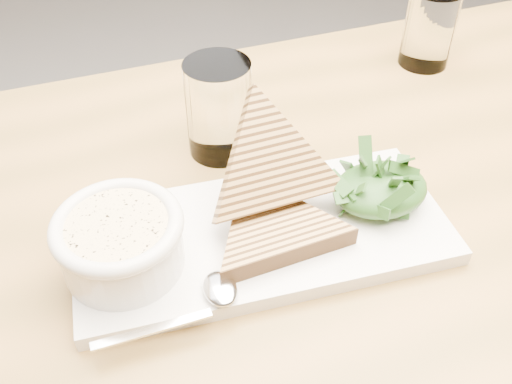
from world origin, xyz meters
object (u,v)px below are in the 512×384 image
object	(u,v)px
table_top	(399,242)
glass_near	(219,109)
glass_far	(429,29)
platter	(262,234)
soup_bowl	(122,247)

from	to	relation	value
table_top	glass_near	world-z (taller)	glass_near
table_top	glass_far	world-z (taller)	glass_far
platter	soup_bowl	bearing A→B (deg)	-179.12
soup_bowl	glass_far	world-z (taller)	glass_far
platter	soup_bowl	xyz separation A→B (m)	(-0.14, -0.00, 0.03)
table_top	soup_bowl	size ratio (longest dim) A/B	11.22
soup_bowl	glass_near	world-z (taller)	glass_near
table_top	glass_far	bearing A→B (deg)	56.26
glass_near	table_top	bearing A→B (deg)	-53.14
soup_bowl	table_top	bearing A→B (deg)	-5.97
soup_bowl	glass_near	bearing A→B (deg)	49.35
platter	soup_bowl	world-z (taller)	soup_bowl
glass_near	glass_far	world-z (taller)	glass_near
platter	glass_near	bearing A→B (deg)	89.66
soup_bowl	glass_far	xyz separation A→B (m)	(0.48, 0.27, 0.01)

